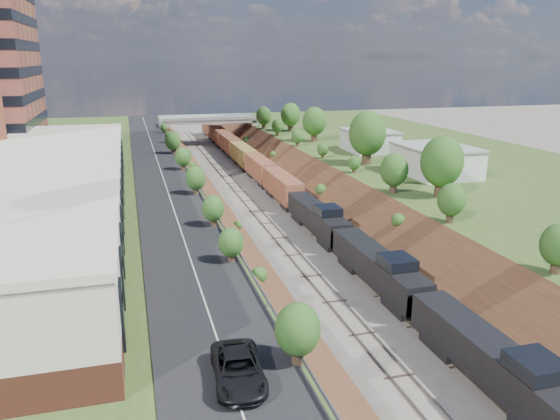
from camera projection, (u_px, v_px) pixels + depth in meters
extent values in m
cube|color=#384F20|center=(34.00, 204.00, 74.37)|extent=(44.00, 180.00, 5.00)
cube|color=#384F20|center=(458.00, 176.00, 91.41)|extent=(44.00, 180.00, 5.00)
cube|color=brown|center=(196.00, 210.00, 80.72)|extent=(10.00, 180.00, 10.00)
cube|color=brown|center=(335.00, 200.00, 86.40)|extent=(10.00, 180.00, 10.00)
cube|color=gray|center=(251.00, 205.00, 82.87)|extent=(1.58, 180.00, 0.18)
cube|color=gray|center=(284.00, 203.00, 84.21)|extent=(1.58, 180.00, 0.18)
cube|color=black|center=(163.00, 178.00, 78.20)|extent=(8.00, 180.00, 0.10)
cube|color=#99999E|center=(192.00, 173.00, 79.12)|extent=(0.06, 171.00, 0.30)
cube|color=brown|center=(50.00, 221.00, 54.28)|extent=(14.00, 62.00, 2.20)
cube|color=beige|center=(46.00, 189.00, 53.40)|extent=(14.00, 62.00, 4.30)
cube|color=beige|center=(43.00, 165.00, 52.75)|extent=(14.30, 62.30, 0.50)
cube|color=gray|center=(163.00, 134.00, 137.26)|extent=(1.50, 8.00, 6.20)
cube|color=gray|center=(252.00, 131.00, 143.20)|extent=(1.50, 8.00, 6.20)
cube|color=gray|center=(208.00, 120.00, 139.39)|extent=(24.00, 8.00, 1.00)
cube|color=gray|center=(210.00, 119.00, 135.47)|extent=(24.00, 0.30, 0.80)
cube|color=gray|center=(206.00, 116.00, 142.89)|extent=(24.00, 0.30, 0.80)
cube|color=silver|center=(435.00, 161.00, 80.32)|extent=(9.00, 12.00, 4.00)
cube|color=silver|center=(370.00, 141.00, 100.65)|extent=(8.00, 10.00, 3.60)
cylinder|color=#473323|center=(440.00, 186.00, 67.69)|extent=(1.30, 1.30, 2.62)
ellipsoid|color=#29511C|center=(442.00, 161.00, 66.84)|extent=(5.25, 5.25, 6.30)
cylinder|color=#473323|center=(248.00, 275.00, 41.90)|extent=(0.66, 0.66, 1.22)
ellipsoid|color=#29511C|center=(247.00, 257.00, 41.50)|extent=(2.45, 2.45, 2.94)
cube|color=black|center=(492.00, 360.00, 36.59)|extent=(2.79, 16.76, 2.61)
cube|color=black|center=(536.00, 365.00, 32.48)|extent=(2.74, 3.10, 0.90)
cube|color=black|center=(377.00, 266.00, 53.06)|extent=(2.79, 16.76, 2.61)
cube|color=black|center=(317.00, 216.00, 69.53)|extent=(2.79, 16.76, 2.61)
cube|color=brown|center=(235.00, 148.00, 119.77)|extent=(2.79, 89.79, 3.35)
imported|color=black|center=(238.00, 369.00, 28.86)|extent=(2.94, 5.74, 1.55)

